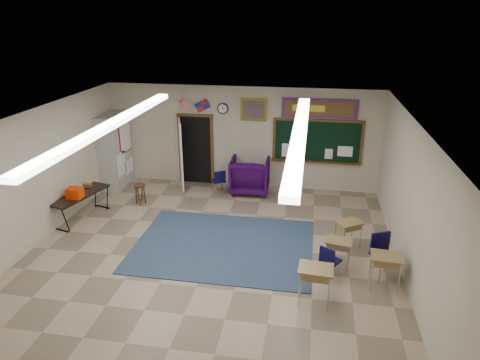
% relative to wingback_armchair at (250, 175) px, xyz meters
% --- Properties ---
extents(floor, '(9.00, 9.00, 0.00)m').
position_rel_wingback_armchair_xyz_m(floor, '(-0.32, -4.01, -0.51)').
color(floor, tan).
rests_on(floor, ground).
extents(back_wall, '(8.00, 0.04, 3.00)m').
position_rel_wingback_armchair_xyz_m(back_wall, '(-0.32, 0.49, 0.99)').
color(back_wall, beige).
rests_on(back_wall, floor).
extents(left_wall, '(0.04, 9.00, 3.00)m').
position_rel_wingback_armchair_xyz_m(left_wall, '(-4.32, -4.01, 0.99)').
color(left_wall, beige).
rests_on(left_wall, floor).
extents(right_wall, '(0.04, 9.00, 3.00)m').
position_rel_wingback_armchair_xyz_m(right_wall, '(3.68, -4.01, 0.99)').
color(right_wall, beige).
rests_on(right_wall, floor).
extents(ceiling, '(8.00, 9.00, 0.04)m').
position_rel_wingback_armchair_xyz_m(ceiling, '(-0.32, -4.01, 2.49)').
color(ceiling, silver).
rests_on(ceiling, back_wall).
extents(area_rug, '(4.00, 3.00, 0.02)m').
position_rel_wingback_armchair_xyz_m(area_rug, '(-0.12, -3.21, -0.50)').
color(area_rug, '#30405B').
rests_on(area_rug, floor).
extents(fluorescent_strips, '(3.86, 6.00, 0.10)m').
position_rel_wingback_armchair_xyz_m(fluorescent_strips, '(-0.32, -4.01, 2.43)').
color(fluorescent_strips, white).
rests_on(fluorescent_strips, ceiling).
extents(doorway, '(1.10, 0.89, 2.16)m').
position_rel_wingback_armchair_xyz_m(doorway, '(-1.83, 0.34, 0.55)').
color(doorway, black).
rests_on(doorway, back_wall).
extents(chalkboard, '(2.55, 0.14, 1.30)m').
position_rel_wingback_armchair_xyz_m(chalkboard, '(1.88, 0.45, 0.95)').
color(chalkboard, '#553718').
rests_on(chalkboard, back_wall).
extents(bulletin_board, '(2.10, 0.05, 0.55)m').
position_rel_wingback_armchair_xyz_m(bulletin_board, '(1.88, 0.46, 1.94)').
color(bulletin_board, '#B20F1E').
rests_on(bulletin_board, back_wall).
extents(framed_art_print, '(0.75, 0.05, 0.65)m').
position_rel_wingback_armchair_xyz_m(framed_art_print, '(0.03, 0.46, 1.84)').
color(framed_art_print, olive).
rests_on(framed_art_print, back_wall).
extents(wall_clock, '(0.32, 0.05, 0.32)m').
position_rel_wingback_armchair_xyz_m(wall_clock, '(-0.87, 0.46, 1.84)').
color(wall_clock, black).
rests_on(wall_clock, back_wall).
extents(wall_flags, '(1.16, 0.06, 0.70)m').
position_rel_wingback_armchair_xyz_m(wall_flags, '(-1.72, 0.43, 1.97)').
color(wall_flags, red).
rests_on(wall_flags, back_wall).
extents(storage_cabinet, '(0.59, 1.25, 2.20)m').
position_rel_wingback_armchair_xyz_m(storage_cabinet, '(-4.04, -0.16, 0.58)').
color(storage_cabinet, '#A8A8A3').
rests_on(storage_cabinet, floor).
extents(wingback_armchair, '(1.14, 1.17, 1.03)m').
position_rel_wingback_armchair_xyz_m(wingback_armchair, '(0.00, 0.00, 0.00)').
color(wingback_armchair, '#250535').
rests_on(wingback_armchair, floor).
extents(student_chair_reading, '(0.50, 0.50, 0.73)m').
position_rel_wingback_armchair_xyz_m(student_chair_reading, '(-0.88, -0.25, -0.15)').
color(student_chair_reading, black).
rests_on(student_chair_reading, floor).
extents(student_chair_desk_a, '(0.50, 0.50, 0.73)m').
position_rel_wingback_armchair_xyz_m(student_chair_desk_a, '(2.21, -4.07, -0.15)').
color(student_chair_desk_a, black).
rests_on(student_chair_desk_a, floor).
extents(student_chair_desk_b, '(0.61, 0.61, 0.92)m').
position_rel_wingback_armchair_xyz_m(student_chair_desk_b, '(3.25, -3.90, -0.06)').
color(student_chair_desk_b, black).
rests_on(student_chair_desk_b, floor).
extents(student_desk_front_left, '(0.59, 0.48, 0.63)m').
position_rel_wingback_armchair_xyz_m(student_desk_front_left, '(2.38, -3.66, -0.16)').
color(student_desk_front_left, olive).
rests_on(student_desk_front_left, floor).
extents(student_desk_front_right, '(0.67, 0.63, 0.65)m').
position_rel_wingback_armchair_xyz_m(student_desk_front_right, '(2.64, -2.81, -0.15)').
color(student_desk_front_right, olive).
rests_on(student_desk_front_right, floor).
extents(student_desk_back_left, '(0.65, 0.51, 0.74)m').
position_rel_wingback_armchair_xyz_m(student_desk_back_left, '(1.91, -4.93, -0.10)').
color(student_desk_back_left, olive).
rests_on(student_desk_back_left, floor).
extents(student_desk_back_right, '(0.62, 0.48, 0.70)m').
position_rel_wingback_armchair_xyz_m(student_desk_back_right, '(3.23, -4.24, -0.12)').
color(student_desk_back_right, olive).
rests_on(student_desk_back_right, floor).
extents(folding_table, '(0.96, 1.74, 0.94)m').
position_rel_wingback_armchair_xyz_m(folding_table, '(-3.97, -2.48, -0.14)').
color(folding_table, black).
rests_on(folding_table, floor).
extents(wooden_stool, '(0.32, 0.32, 0.56)m').
position_rel_wingback_armchair_xyz_m(wooden_stool, '(-2.84, -1.36, -0.22)').
color(wooden_stool, '#4A2C16').
rests_on(wooden_stool, floor).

